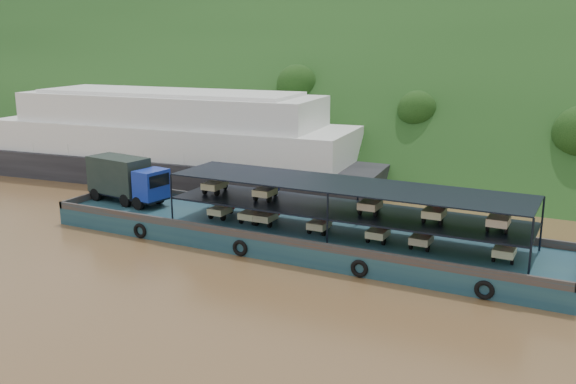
% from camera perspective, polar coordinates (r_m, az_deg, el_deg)
% --- Properties ---
extents(ground, '(160.00, 160.00, 0.00)m').
position_cam_1_polar(ground, '(41.07, 0.58, -5.54)').
color(ground, brown).
rests_on(ground, ground).
extents(hillside, '(140.00, 39.60, 39.60)m').
position_cam_1_polar(hillside, '(74.03, 13.14, 2.85)').
color(hillside, '#183814').
rests_on(hillside, ground).
extents(cargo_barge, '(35.03, 7.18, 4.61)m').
position_cam_1_polar(cargo_barge, '(42.99, -0.97, -3.05)').
color(cargo_barge, '#143347').
rests_on(cargo_barge, ground).
extents(passenger_ferry, '(42.69, 14.48, 8.48)m').
position_cam_1_polar(passenger_ferry, '(62.81, -10.37, 4.48)').
color(passenger_ferry, black).
rests_on(passenger_ferry, ground).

